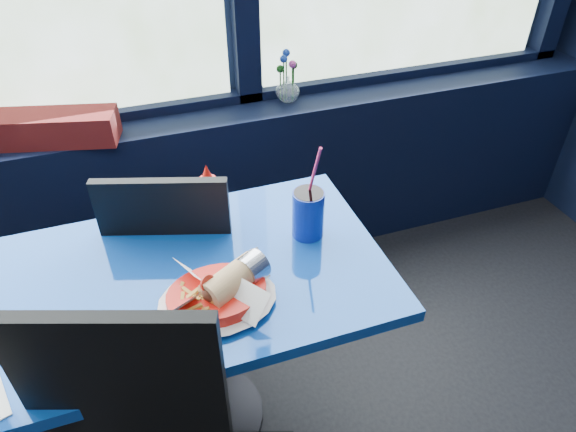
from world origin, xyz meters
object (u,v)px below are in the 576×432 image
at_px(flower_vase, 288,86).
at_px(food_basket, 219,293).
at_px(near_table, 186,318).
at_px(soda_cup, 308,213).
at_px(planter_box, 37,128).
at_px(ketchup_bottle, 209,195).
at_px(chair_near_back, 160,259).

xyz_separation_m(flower_vase, food_basket, (-0.55, -1.02, -0.08)).
xyz_separation_m(near_table, soda_cup, (0.42, 0.05, 0.26)).
distance_m(planter_box, ketchup_bottle, 0.81).
height_order(flower_vase, ketchup_bottle, flower_vase).
bearing_deg(flower_vase, planter_box, -177.91).
bearing_deg(ketchup_bottle, flower_vase, 53.09).
bearing_deg(planter_box, food_basket, -50.35).
bearing_deg(food_basket, planter_box, 110.46).
relative_size(near_table, flower_vase, 5.37).
bearing_deg(chair_near_back, near_table, 114.48).
bearing_deg(flower_vase, chair_near_back, -140.32).
height_order(planter_box, food_basket, planter_box).
xyz_separation_m(near_table, food_basket, (0.09, -0.14, 0.22)).
height_order(near_table, flower_vase, flower_vase).
distance_m(ketchup_bottle, soda_cup, 0.32).
distance_m(chair_near_back, soda_cup, 0.60).
xyz_separation_m(food_basket, ketchup_bottle, (0.06, 0.37, 0.05)).
bearing_deg(soda_cup, ketchup_bottle, 146.22).
bearing_deg(near_table, flower_vase, 54.15).
height_order(planter_box, ketchup_bottle, ketchup_bottle).
height_order(chair_near_back, flower_vase, flower_vase).
height_order(flower_vase, soda_cup, soda_cup).
relative_size(planter_box, ketchup_bottle, 2.89).
relative_size(chair_near_back, food_basket, 3.13).
xyz_separation_m(chair_near_back, flower_vase, (0.67, 0.56, 0.32)).
bearing_deg(chair_near_back, flower_vase, -122.59).
bearing_deg(planter_box, flower_vase, 16.39).
distance_m(flower_vase, ketchup_bottle, 0.81).
distance_m(near_table, soda_cup, 0.50).
height_order(planter_box, flower_vase, flower_vase).
relative_size(food_basket, soda_cup, 0.91).
bearing_deg(flower_vase, near_table, -125.85).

